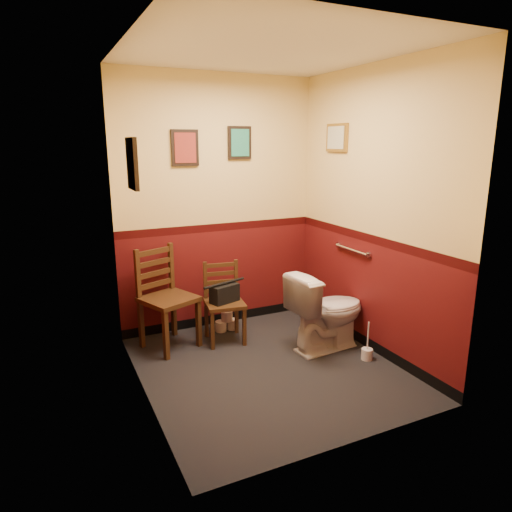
# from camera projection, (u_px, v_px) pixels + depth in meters

# --- Properties ---
(floor) EXTENTS (2.20, 2.40, 0.00)m
(floor) POSITION_uv_depth(u_px,v_px,m) (268.00, 368.00, 4.16)
(floor) COLOR black
(floor) RESTS_ON ground
(ceiling) EXTENTS (2.20, 2.40, 0.00)m
(ceiling) POSITION_uv_depth(u_px,v_px,m) (270.00, 49.00, 3.51)
(ceiling) COLOR silver
(ceiling) RESTS_ON ground
(wall_back) EXTENTS (2.20, 0.00, 2.70)m
(wall_back) POSITION_uv_depth(u_px,v_px,m) (218.00, 205.00, 4.89)
(wall_back) COLOR #500F10
(wall_back) RESTS_ON ground
(wall_front) EXTENTS (2.20, 0.00, 2.70)m
(wall_front) POSITION_uv_depth(u_px,v_px,m) (358.00, 252.00, 2.79)
(wall_front) COLOR #500F10
(wall_front) RESTS_ON ground
(wall_left) EXTENTS (0.00, 2.40, 2.70)m
(wall_left) POSITION_uv_depth(u_px,v_px,m) (137.00, 233.00, 3.38)
(wall_left) COLOR #500F10
(wall_left) RESTS_ON ground
(wall_right) EXTENTS (0.00, 2.40, 2.70)m
(wall_right) POSITION_uv_depth(u_px,v_px,m) (373.00, 214.00, 4.30)
(wall_right) COLOR #500F10
(wall_right) RESTS_ON ground
(grab_bar) EXTENTS (0.05, 0.56, 0.06)m
(grab_bar) POSITION_uv_depth(u_px,v_px,m) (352.00, 250.00, 4.60)
(grab_bar) COLOR silver
(grab_bar) RESTS_ON wall_right
(framed_print_back_a) EXTENTS (0.28, 0.04, 0.36)m
(framed_print_back_a) POSITION_uv_depth(u_px,v_px,m) (185.00, 148.00, 4.58)
(framed_print_back_a) COLOR black
(framed_print_back_a) RESTS_ON wall_back
(framed_print_back_b) EXTENTS (0.26, 0.04, 0.34)m
(framed_print_back_b) POSITION_uv_depth(u_px,v_px,m) (240.00, 143.00, 4.82)
(framed_print_back_b) COLOR black
(framed_print_back_b) RESTS_ON wall_back
(framed_print_left) EXTENTS (0.04, 0.30, 0.38)m
(framed_print_left) POSITION_uv_depth(u_px,v_px,m) (132.00, 164.00, 3.35)
(framed_print_left) COLOR black
(framed_print_left) RESTS_ON wall_left
(framed_print_right) EXTENTS (0.04, 0.34, 0.28)m
(framed_print_right) POSITION_uv_depth(u_px,v_px,m) (337.00, 138.00, 4.64)
(framed_print_right) COLOR olive
(framed_print_right) RESTS_ON wall_right
(toilet) EXTENTS (0.83, 0.50, 0.78)m
(toilet) POSITION_uv_depth(u_px,v_px,m) (327.00, 311.00, 4.49)
(toilet) COLOR white
(toilet) RESTS_ON floor
(toilet_brush) EXTENTS (0.11, 0.11, 0.38)m
(toilet_brush) POSITION_uv_depth(u_px,v_px,m) (367.00, 353.00, 4.32)
(toilet_brush) COLOR silver
(toilet_brush) RESTS_ON floor
(chair_left) EXTENTS (0.61, 0.61, 1.01)m
(chair_left) POSITION_uv_depth(u_px,v_px,m) (166.00, 298.00, 4.52)
(chair_left) COLOR #3F2713
(chair_left) RESTS_ON floor
(chair_right) EXTENTS (0.44, 0.44, 0.82)m
(chair_right) POSITION_uv_depth(u_px,v_px,m) (224.00, 302.00, 4.68)
(chair_right) COLOR #3F2713
(chair_right) RESTS_ON floor
(handbag) EXTENTS (0.32, 0.23, 0.21)m
(handbag) POSITION_uv_depth(u_px,v_px,m) (224.00, 293.00, 4.62)
(handbag) COLOR black
(handbag) RESTS_ON chair_right
(tp_stack) EXTENTS (0.26, 0.13, 0.22)m
(tp_stack) POSITION_uv_depth(u_px,v_px,m) (227.00, 322.00, 4.99)
(tp_stack) COLOR silver
(tp_stack) RESTS_ON floor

